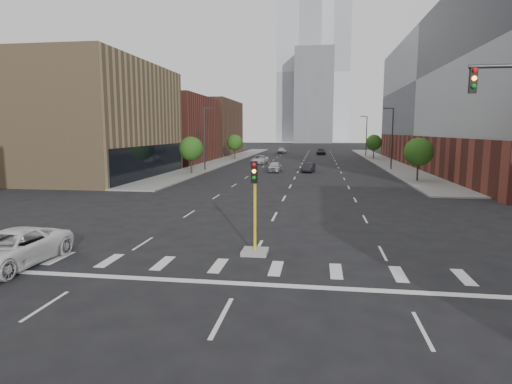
% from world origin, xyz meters
% --- Properties ---
extents(ground, '(400.00, 400.00, 0.00)m').
position_xyz_m(ground, '(0.00, 0.00, 0.00)').
color(ground, black).
rests_on(ground, ground).
extents(sidewalk_left_far, '(5.00, 92.00, 0.15)m').
position_xyz_m(sidewalk_left_far, '(-15.00, 74.00, 0.07)').
color(sidewalk_left_far, gray).
rests_on(sidewalk_left_far, ground).
extents(sidewalk_right_far, '(5.00, 92.00, 0.15)m').
position_xyz_m(sidewalk_right_far, '(15.00, 74.00, 0.07)').
color(sidewalk_right_far, gray).
rests_on(sidewalk_right_far, ground).
extents(building_left_mid, '(20.00, 24.00, 14.00)m').
position_xyz_m(building_left_mid, '(-27.50, 40.00, 7.00)').
color(building_left_mid, '#997C56').
rests_on(building_left_mid, ground).
extents(building_left_far_a, '(20.00, 22.00, 12.00)m').
position_xyz_m(building_left_far_a, '(-27.50, 66.00, 6.00)').
color(building_left_far_a, brown).
rests_on(building_left_far_a, ground).
extents(building_left_far_b, '(20.00, 24.00, 13.00)m').
position_xyz_m(building_left_far_b, '(-27.50, 92.00, 6.50)').
color(building_left_far_b, brown).
rests_on(building_left_far_b, ground).
extents(building_right_main, '(24.00, 70.00, 22.00)m').
position_xyz_m(building_right_main, '(29.50, 60.00, 11.00)').
color(building_right_main, brown).
rests_on(building_right_main, ground).
extents(tower_left, '(22.00, 22.00, 70.00)m').
position_xyz_m(tower_left, '(-8.00, 220.00, 35.00)').
color(tower_left, '#B2B7BC').
rests_on(tower_left, ground).
extents(tower_right, '(20.00, 20.00, 80.00)m').
position_xyz_m(tower_right, '(10.00, 260.00, 40.00)').
color(tower_right, '#B2B7BC').
rests_on(tower_right, ground).
extents(tower_mid, '(18.00, 18.00, 44.00)m').
position_xyz_m(tower_mid, '(0.00, 200.00, 22.00)').
color(tower_mid, slate).
rests_on(tower_mid, ground).
extents(median_traffic_signal, '(1.20, 1.20, 4.40)m').
position_xyz_m(median_traffic_signal, '(0.00, 8.97, 0.97)').
color(median_traffic_signal, '#999993').
rests_on(median_traffic_signal, ground).
extents(streetlight_right_a, '(1.60, 0.22, 9.07)m').
position_xyz_m(streetlight_right_a, '(13.41, 55.00, 5.01)').
color(streetlight_right_a, '#2D2D30').
rests_on(streetlight_right_a, ground).
extents(streetlight_right_b, '(1.60, 0.22, 9.07)m').
position_xyz_m(streetlight_right_b, '(13.41, 90.00, 5.01)').
color(streetlight_right_b, '#2D2D30').
rests_on(streetlight_right_b, ground).
extents(streetlight_left, '(1.60, 0.22, 9.07)m').
position_xyz_m(streetlight_left, '(-13.41, 50.00, 5.01)').
color(streetlight_left, '#2D2D30').
rests_on(streetlight_left, ground).
extents(tree_left_near, '(3.20, 3.20, 4.85)m').
position_xyz_m(tree_left_near, '(-14.00, 45.00, 3.39)').
color(tree_left_near, '#382619').
rests_on(tree_left_near, ground).
extents(tree_left_far, '(3.20, 3.20, 4.85)m').
position_xyz_m(tree_left_far, '(-14.00, 75.00, 3.39)').
color(tree_left_far, '#382619').
rests_on(tree_left_far, ground).
extents(tree_right_near, '(3.20, 3.20, 4.85)m').
position_xyz_m(tree_right_near, '(14.00, 40.00, 3.39)').
color(tree_right_near, '#382619').
rests_on(tree_right_near, ground).
extents(tree_right_far, '(3.20, 3.20, 4.85)m').
position_xyz_m(tree_right_far, '(14.00, 80.00, 3.39)').
color(tree_right_far, '#382619').
rests_on(tree_right_far, ground).
extents(car_near_left, '(1.77, 4.29, 1.45)m').
position_xyz_m(car_near_left, '(-3.26, 49.62, 0.73)').
color(car_near_left, silver).
rests_on(car_near_left, ground).
extents(car_mid_right, '(1.93, 4.18, 1.33)m').
position_xyz_m(car_mid_right, '(1.50, 49.99, 0.66)').
color(car_mid_right, '#222227').
rests_on(car_mid_right, ground).
extents(car_far_left, '(2.86, 5.29, 1.41)m').
position_xyz_m(car_far_left, '(-7.41, 64.61, 0.71)').
color(car_far_left, silver).
rests_on(car_far_left, ground).
extents(car_deep_right, '(2.39, 5.19, 1.47)m').
position_xyz_m(car_deep_right, '(3.39, 94.53, 0.73)').
color(car_deep_right, '#232228').
rests_on(car_deep_right, ground).
extents(car_distant, '(2.19, 4.58, 1.51)m').
position_xyz_m(car_distant, '(-6.57, 99.62, 0.76)').
color(car_distant, silver).
rests_on(car_distant, ground).
extents(parked_minivan, '(2.88, 5.73, 1.56)m').
position_xyz_m(parked_minivan, '(-10.00, 5.58, 0.78)').
color(parked_minivan, white).
rests_on(parked_minivan, ground).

